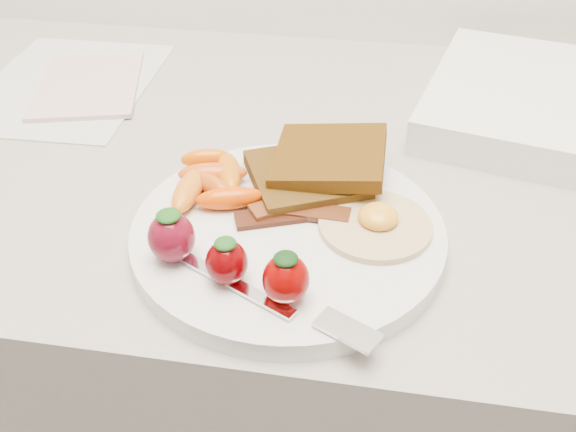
# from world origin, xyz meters

# --- Properties ---
(counter) EXTENTS (2.00, 0.60, 0.90)m
(counter) POSITION_xyz_m (0.00, 1.70, 0.45)
(counter) COLOR gray
(counter) RESTS_ON ground
(plate) EXTENTS (0.27, 0.27, 0.02)m
(plate) POSITION_xyz_m (0.03, 1.54, 0.91)
(plate) COLOR white
(plate) RESTS_ON counter
(toast_lower) EXTENTS (0.13, 0.13, 0.01)m
(toast_lower) POSITION_xyz_m (0.04, 1.61, 0.93)
(toast_lower) COLOR #311F0C
(toast_lower) RESTS_ON plate
(toast_upper) EXTENTS (0.10, 0.10, 0.02)m
(toast_upper) POSITION_xyz_m (0.05, 1.63, 0.94)
(toast_upper) COLOR black
(toast_upper) RESTS_ON toast_lower
(fried_egg) EXTENTS (0.13, 0.13, 0.02)m
(fried_egg) POSITION_xyz_m (0.10, 1.55, 0.92)
(fried_egg) COLOR #F4E8BF
(fried_egg) RESTS_ON plate
(bacon_strips) EXTENTS (0.10, 0.08, 0.01)m
(bacon_strips) POSITION_xyz_m (0.03, 1.56, 0.92)
(bacon_strips) COLOR black
(bacon_strips) RESTS_ON plate
(baby_carrots) EXTENTS (0.10, 0.10, 0.02)m
(baby_carrots) POSITION_xyz_m (-0.05, 1.59, 0.93)
(baby_carrots) COLOR #D75011
(baby_carrots) RESTS_ON plate
(strawberries) EXTENTS (0.13, 0.07, 0.05)m
(strawberries) POSITION_xyz_m (-0.01, 1.47, 0.94)
(strawberries) COLOR maroon
(strawberries) RESTS_ON plate
(fork) EXTENTS (0.17, 0.08, 0.00)m
(fork) POSITION_xyz_m (0.04, 1.45, 0.92)
(fork) COLOR silver
(fork) RESTS_ON plate
(paper_sheet) EXTENTS (0.21, 0.27, 0.00)m
(paper_sheet) POSITION_xyz_m (-0.29, 1.80, 0.90)
(paper_sheet) COLOR silver
(paper_sheet) RESTS_ON counter
(notepad) EXTENTS (0.16, 0.20, 0.01)m
(notepad) POSITION_xyz_m (-0.26, 1.80, 0.91)
(notepad) COLOR beige
(notepad) RESTS_ON paper_sheet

